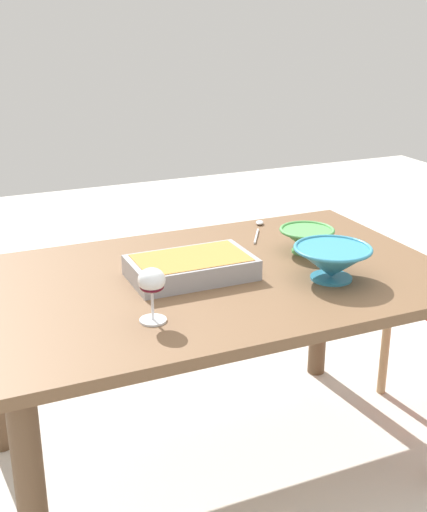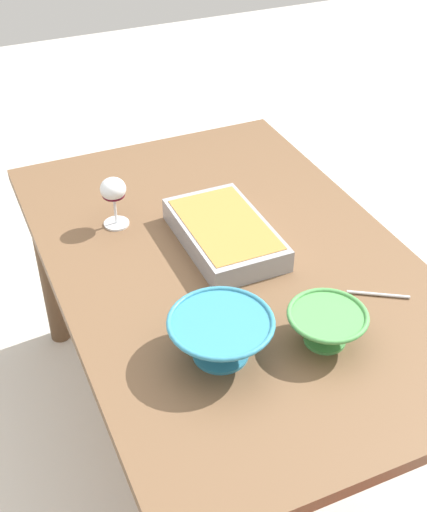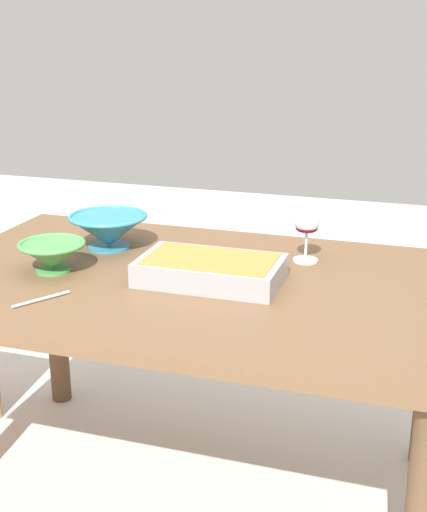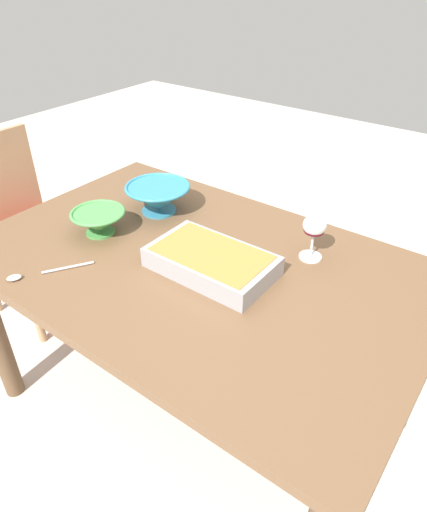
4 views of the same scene
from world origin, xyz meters
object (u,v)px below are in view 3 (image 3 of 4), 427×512
Objects in this scene: wine_glass at (307,226)px; serving_spoon at (3,309)px; dining_table at (187,311)px; mixing_bowl at (108,230)px; small_bowl at (52,255)px; casserole_dish at (211,269)px.

serving_spoon is at bearing -136.49° from wine_glass.
dining_table is 0.52m from serving_spoon.
mixing_bowl reaches higher than small_bowl.
casserole_dish is at bearing -10.12° from dining_table.
serving_spoon is at bearing -83.89° from small_bowl.
dining_table is 0.40m from mixing_bowl.
dining_table is at bearing -28.84° from mixing_bowl.
casserole_dish is (0.07, -0.01, 0.14)m from dining_table.
mixing_bowl is at bearing -174.31° from wine_glass.
casserole_dish is at bearing -130.46° from wine_glass.
mixing_bowl is 1.06× the size of serving_spoon.
casserole_dish is (-0.22, -0.25, -0.07)m from wine_glass.
serving_spoon is (-0.02, -0.54, -0.05)m from mixing_bowl.
casserole_dish is 2.02× the size of small_bowl.
dining_table is at bearing 10.13° from small_bowl.
wine_glass is at bearing 39.51° from dining_table.
wine_glass is 0.67× the size of serving_spoon.
mixing_bowl is 0.25m from small_bowl.
wine_glass is at bearing 24.62° from small_bowl.
casserole_dish is 1.57× the size of mixing_bowl.
wine_glass is 0.40× the size of casserole_dish.
serving_spoon is (-0.64, -0.61, -0.10)m from wine_glass.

